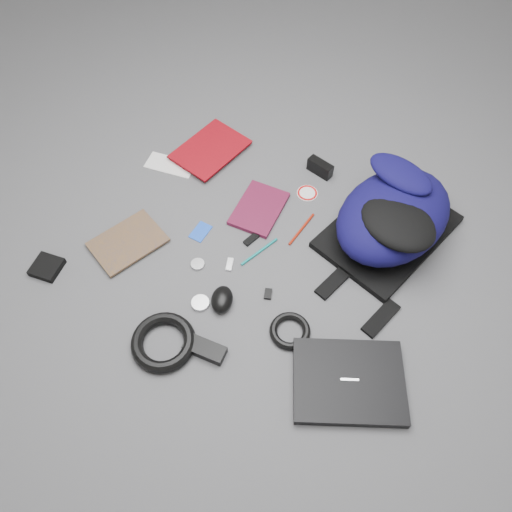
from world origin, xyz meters
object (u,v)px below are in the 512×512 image
at_px(textbook_red, 191,138).
at_px(comic_book, 115,227).
at_px(compact_camera, 320,168).
at_px(mouse, 222,299).
at_px(laptop, 349,381).
at_px(backpack, 394,215).
at_px(pouch, 47,267).
at_px(dvd_case, 259,209).
at_px(power_brick, 205,349).

relative_size(textbook_red, comic_book, 1.15).
xyz_separation_m(comic_book, compact_camera, (0.54, 0.57, 0.02)).
bearing_deg(mouse, compact_camera, 65.54).
bearing_deg(laptop, backpack, 72.51).
bearing_deg(compact_camera, mouse, -81.37).
relative_size(laptop, pouch, 3.52).
distance_m(backpack, dvd_case, 0.47).
xyz_separation_m(textbook_red, compact_camera, (0.52, 0.07, 0.01)).
bearing_deg(textbook_red, comic_book, -78.66).
xyz_separation_m(compact_camera, pouch, (-0.64, -0.81, -0.02)).
bearing_deg(laptop, pouch, 159.91).
xyz_separation_m(backpack, compact_camera, (-0.32, 0.16, -0.08)).
distance_m(dvd_case, power_brick, 0.56).
xyz_separation_m(dvd_case, power_brick, (0.10, -0.56, 0.01)).
relative_size(comic_book, pouch, 2.62).
xyz_separation_m(laptop, power_brick, (-0.42, -0.10, -0.00)).
bearing_deg(power_brick, comic_book, 149.78).
xyz_separation_m(dvd_case, compact_camera, (0.12, 0.27, 0.02)).
bearing_deg(pouch, mouse, 14.67).
bearing_deg(compact_camera, textbook_red, -158.29).
bearing_deg(comic_book, laptop, 14.28).
height_order(textbook_red, mouse, mouse).
bearing_deg(textbook_red, mouse, -38.24).
relative_size(laptop, compact_camera, 3.22).
height_order(textbook_red, pouch, textbook_red).
xyz_separation_m(backpack, pouch, (-0.96, -0.65, -0.09)).
distance_m(laptop, mouse, 0.46).
bearing_deg(dvd_case, backpack, 11.41).
distance_m(comic_book, dvd_case, 0.51).
height_order(comic_book, compact_camera, compact_camera).
bearing_deg(textbook_red, backpack, 7.59).
bearing_deg(mouse, laptop, -27.43).
bearing_deg(laptop, dvd_case, 113.85).
xyz_separation_m(mouse, power_brick, (0.03, -0.17, -0.01)).
distance_m(compact_camera, power_brick, 0.82).
distance_m(laptop, comic_book, 0.94).
distance_m(textbook_red, pouch, 0.74).
bearing_deg(laptop, textbook_red, 119.88).
bearing_deg(mouse, textbook_red, 109.11).
bearing_deg(backpack, mouse, -109.88).
xyz_separation_m(comic_book, dvd_case, (0.41, 0.30, -0.00)).
bearing_deg(pouch, comic_book, 66.99).
distance_m(comic_book, pouch, 0.26).
height_order(mouse, pouch, mouse).
bearing_deg(power_brick, pouch, 174.83).
height_order(compact_camera, pouch, compact_camera).
distance_m(textbook_red, power_brick, 0.90).
bearing_deg(compact_camera, comic_book, -119.77).
bearing_deg(power_brick, textbook_red, 119.69).
height_order(textbook_red, compact_camera, compact_camera).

